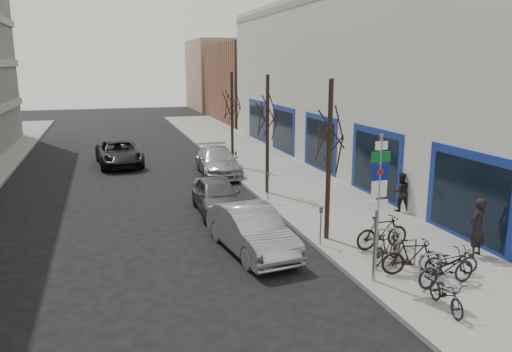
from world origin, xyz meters
TOP-DOWN VIEW (x-y plane):
  - ground at (0.00, 0.00)m, footprint 120.00×120.00m
  - sidewalk_east at (4.50, 10.00)m, footprint 5.00×70.00m
  - commercial_building at (17.00, 16.00)m, footprint 20.00×32.00m
  - brick_building_far at (13.00, 40.00)m, footprint 12.00×14.00m
  - tan_building_far at (13.50, 55.00)m, footprint 13.00×12.00m
  - highway_sign_pole at (2.40, -0.01)m, footprint 0.55×0.10m
  - bike_rack at (3.80, 0.60)m, footprint 0.66×2.26m
  - tree_near at (2.60, 3.50)m, footprint 1.80×1.80m
  - tree_mid at (2.60, 10.00)m, footprint 1.80×1.80m
  - tree_far at (2.60, 16.50)m, footprint 1.80×1.80m
  - meter_front at (2.15, 3.00)m, footprint 0.10×0.08m
  - meter_mid at (2.15, 8.50)m, footprint 0.10×0.08m
  - meter_back at (2.15, 14.00)m, footprint 0.10×0.08m
  - bike_near_left at (3.22, -1.97)m, footprint 0.66×1.58m
  - bike_near_right at (3.63, 0.07)m, footprint 1.83×0.90m
  - bike_mid_curb at (4.71, -0.24)m, footprint 1.58×0.82m
  - bike_mid_inner at (3.43, 1.05)m, footprint 1.59×1.11m
  - bike_far_curb at (4.09, -0.83)m, footprint 1.87×0.72m
  - bike_far_inner at (3.88, 2.09)m, footprint 1.87×0.60m
  - parked_car_front at (-0.09, 3.38)m, footprint 2.15×4.65m
  - parked_car_mid at (-0.20, 8.04)m, footprint 1.75×4.20m
  - parked_car_back at (1.40, 15.02)m, footprint 2.31×5.14m
  - lane_car at (-3.70, 19.23)m, footprint 2.85×5.44m
  - pedestrian_near at (6.33, 0.73)m, footprint 0.79×0.67m
  - pedestrian_far at (6.80, 5.62)m, footprint 0.66×0.51m

SIDE VIEW (x-z plane):
  - ground at x=0.00m, z-range 0.00..0.00m
  - sidewalk_east at x=4.50m, z-range 0.00..0.15m
  - bike_mid_curb at x=4.71m, z-range 0.15..1.08m
  - bike_near_left at x=3.22m, z-range 0.15..1.08m
  - bike_mid_inner at x=3.43m, z-range 0.15..1.09m
  - bike_rack at x=3.80m, z-range 0.24..1.07m
  - bike_near_right at x=3.63m, z-range 0.15..1.22m
  - bike_far_curb at x=4.09m, z-range 0.15..1.27m
  - parked_car_mid at x=-0.20m, z-range 0.00..1.42m
  - bike_far_inner at x=3.88m, z-range 0.15..1.27m
  - lane_car at x=-3.70m, z-range 0.00..1.46m
  - parked_car_back at x=1.40m, z-range 0.00..1.46m
  - parked_car_front at x=-0.09m, z-range 0.00..1.48m
  - meter_front at x=2.15m, z-range 0.28..1.55m
  - meter_mid at x=2.15m, z-range 0.28..1.55m
  - meter_back at x=2.15m, z-range 0.28..1.55m
  - pedestrian_far at x=6.80m, z-range 0.15..1.74m
  - pedestrian_near at x=6.33m, z-range 0.15..1.99m
  - highway_sign_pole at x=2.40m, z-range 0.36..4.56m
  - brick_building_far at x=13.00m, z-range 0.00..8.00m
  - tree_near at x=2.60m, z-range 1.35..6.85m
  - tree_mid at x=2.60m, z-range 1.35..6.85m
  - tree_far at x=2.60m, z-range 1.35..6.85m
  - tan_building_far at x=13.50m, z-range 0.00..9.00m
  - commercial_building at x=17.00m, z-range 0.00..10.00m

